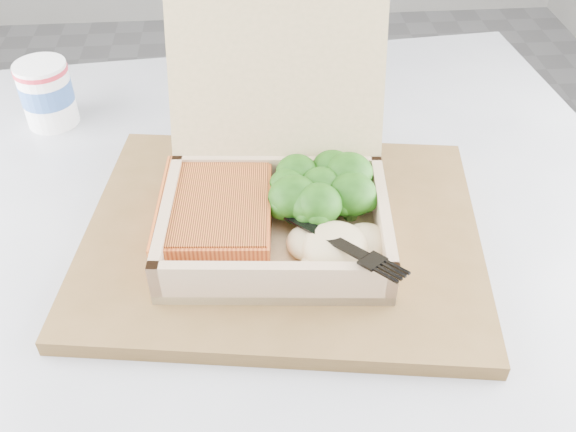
{
  "coord_description": "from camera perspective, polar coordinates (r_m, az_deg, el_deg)",
  "views": [
    {
      "loc": [
        0.63,
        -0.66,
        1.18
      ],
      "look_at": [
        0.66,
        -0.22,
        0.79
      ],
      "focal_mm": 40.0,
      "sensor_mm": 36.0,
      "label": 1
    }
  ],
  "objects": [
    {
      "name": "salmon_fillet",
      "position": [
        0.61,
        -6.47,
        0.46
      ],
      "size": [
        0.12,
        0.15,
        0.03
      ],
      "primitive_type": "cube",
      "rotation": [
        0.0,
        0.0,
        -0.07
      ],
      "color": "orange",
      "rests_on": "takeout_container"
    },
    {
      "name": "serving_tray",
      "position": [
        0.63,
        -0.52,
        -1.62
      ],
      "size": [
        0.42,
        0.36,
        0.02
      ],
      "primitive_type": "cube",
      "rotation": [
        0.0,
        0.0,
        -0.14
      ],
      "color": "brown",
      "rests_on": "cafe_table"
    },
    {
      "name": "plastic_fork",
      "position": [
        0.57,
        1.87,
        -0.71
      ],
      "size": [
        0.1,
        0.13,
        0.02
      ],
      "rotation": [
        0.0,
        0.0,
        3.79
      ],
      "color": "black",
      "rests_on": "mashed_potatoes"
    },
    {
      "name": "broccoli_pile",
      "position": [
        0.62,
        2.94,
        2.14
      ],
      "size": [
        0.11,
        0.11,
        0.04
      ],
      "primitive_type": null,
      "color": "#2A7419",
      "rests_on": "takeout_container"
    },
    {
      "name": "receipt",
      "position": [
        0.8,
        -4.25,
        7.88
      ],
      "size": [
        0.11,
        0.17,
        0.0
      ],
      "primitive_type": "cube",
      "rotation": [
        0.0,
        0.0,
        0.24
      ],
      "color": "silver",
      "rests_on": "cafe_table"
    },
    {
      "name": "mashed_potatoes",
      "position": [
        0.57,
        4.26,
        -2.76
      ],
      "size": [
        0.1,
        0.08,
        0.03
      ],
      "primitive_type": "ellipsoid",
      "color": "beige",
      "rests_on": "takeout_container"
    },
    {
      "name": "paper_cup",
      "position": [
        0.84,
        -20.69,
        10.28
      ],
      "size": [
        0.06,
        0.06,
        0.08
      ],
      "color": "white",
      "rests_on": "cafe_table"
    },
    {
      "name": "takeout_container",
      "position": [
        0.61,
        -1.09,
        3.4
      ],
      "size": [
        0.23,
        0.24,
        0.19
      ],
      "rotation": [
        0.0,
        0.0,
        -0.09
      ],
      "color": "tan",
      "rests_on": "serving_tray"
    },
    {
      "name": "cafe_table",
      "position": [
        0.78,
        -0.94,
        -12.67
      ],
      "size": [
        0.89,
        0.89,
        0.74
      ],
      "rotation": [
        0.0,
        0.0,
        0.09
      ],
      "color": "black",
      "rests_on": "floor"
    }
  ]
}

